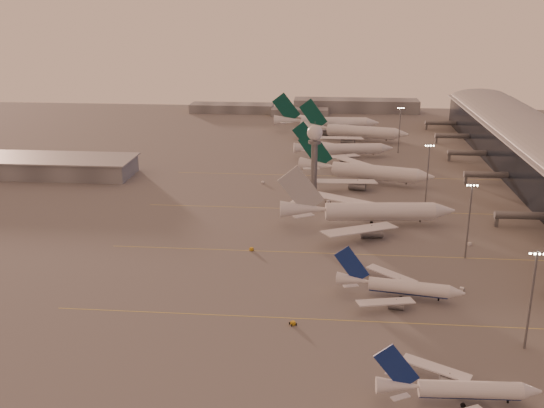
{
  "coord_description": "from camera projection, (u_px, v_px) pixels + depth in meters",
  "views": [
    {
      "loc": [
        10.51,
        -137.03,
        78.58
      ],
      "look_at": [
        -8.81,
        77.43,
        9.01
      ],
      "focal_mm": 42.0,
      "sensor_mm": 36.0,
      "label": 1
    }
  ],
  "objects": [
    {
      "name": "narrowbody_near",
      "position": [
        458.0,
        392.0,
        128.75
      ],
      "size": [
        34.19,
        27.27,
        13.35
      ],
      "color": "silver",
      "rests_on": "ground"
    },
    {
      "name": "narrowbody_mid",
      "position": [
        399.0,
        289.0,
        174.38
      ],
      "size": [
        35.54,
        28.14,
        13.97
      ],
      "color": "silver",
      "rests_on": "ground"
    },
    {
      "name": "distant_horizon",
      "position": [
        318.0,
        107.0,
        461.64
      ],
      "size": [
        165.0,
        37.5,
        9.0
      ],
      "color": "#5C5E63",
      "rests_on": "ground"
    },
    {
      "name": "gsv_truck_d",
      "position": [
        263.0,
        181.0,
        283.9
      ],
      "size": [
        3.53,
        5.94,
        2.26
      ],
      "color": "silver",
      "rests_on": "ground"
    },
    {
      "name": "gsv_tug_mid",
      "position": [
        293.0,
        323.0,
        160.48
      ],
      "size": [
        3.54,
        4.02,
        0.98
      ],
      "color": "#C49117",
      "rests_on": "ground"
    },
    {
      "name": "radar_tower",
      "position": [
        315.0,
        146.0,
        261.78
      ],
      "size": [
        6.4,
        6.4,
        31.1
      ],
      "color": "slate",
      "rests_on": "ground"
    },
    {
      "name": "gsv_tug_far",
      "position": [
        328.0,
        202.0,
        256.22
      ],
      "size": [
        4.2,
        4.2,
        1.06
      ],
      "color": "silver",
      "rests_on": "ground"
    },
    {
      "name": "widebody_white",
      "position": [
        368.0,
        215.0,
        230.23
      ],
      "size": [
        64.33,
        51.32,
        22.64
      ],
      "color": "silver",
      "rests_on": "ground"
    },
    {
      "name": "taxiway_markings",
      "position": [
        385.0,
        254.0,
        205.43
      ],
      "size": [
        180.0,
        185.25,
        0.02
      ],
      "color": "#D6C24B",
      "rests_on": "ground"
    },
    {
      "name": "greentail_c",
      "position": [
        354.0,
        134.0,
        368.49
      ],
      "size": [
        63.4,
        50.64,
        23.38
      ],
      "color": "silver",
      "rests_on": "ground"
    },
    {
      "name": "gsv_truck_b",
      "position": [
        464.0,
        288.0,
        178.6
      ],
      "size": [
        6.28,
        4.17,
        2.39
      ],
      "color": "silver",
      "rests_on": "ground"
    },
    {
      "name": "greentail_b",
      "position": [
        344.0,
        151.0,
        329.94
      ],
      "size": [
        52.56,
        42.18,
        19.15
      ],
      "color": "silver",
      "rests_on": "ground"
    },
    {
      "name": "ground",
      "position": [
        279.0,
        337.0,
        154.92
      ],
      "size": [
        700.0,
        700.0,
        0.0
      ],
      "primitive_type": "plane",
      "color": "#5B5858",
      "rests_on": "ground"
    },
    {
      "name": "greentail_a",
      "position": [
        365.0,
        174.0,
        283.57
      ],
      "size": [
        60.64,
        48.33,
        22.53
      ],
      "color": "silver",
      "rests_on": "ground"
    },
    {
      "name": "mast_a",
      "position": [
        531.0,
        296.0,
        145.74
      ],
      "size": [
        3.6,
        0.56,
        25.0
      ],
      "color": "slate",
      "rests_on": "ground"
    },
    {
      "name": "mast_c",
      "position": [
        428.0,
        171.0,
        250.68
      ],
      "size": [
        3.6,
        0.56,
        25.0
      ],
      "color": "slate",
      "rests_on": "ground"
    },
    {
      "name": "greentail_d",
      "position": [
        327.0,
        125.0,
        393.74
      ],
      "size": [
        66.11,
        53.39,
        24.01
      ],
      "color": "silver",
      "rests_on": "ground"
    },
    {
      "name": "gsv_truck_c",
      "position": [
        253.0,
        247.0,
        208.06
      ],
      "size": [
        5.17,
        5.24,
        2.19
      ],
      "color": "#C49117",
      "rests_on": "ground"
    },
    {
      "name": "mast_b",
      "position": [
        469.0,
        217.0,
        198.13
      ],
      "size": [
        3.6,
        0.56,
        25.0
      ],
      "color": "slate",
      "rests_on": "ground"
    },
    {
      "name": "mast_d",
      "position": [
        400.0,
        128.0,
        336.14
      ],
      "size": [
        3.6,
        0.56,
        25.0
      ],
      "color": "slate",
      "rests_on": "ground"
    },
    {
      "name": "hangar",
      "position": [
        47.0,
        166.0,
        296.52
      ],
      "size": [
        82.0,
        27.0,
        8.5
      ],
      "color": "#5C5E63",
      "rests_on": "ground"
    },
    {
      "name": "gsv_catering_b",
      "position": [
        470.0,
        240.0,
        211.93
      ],
      "size": [
        5.47,
        4.07,
        4.11
      ],
      "color": "silver",
      "rests_on": "ground"
    },
    {
      "name": "gsv_tug_hangar",
      "position": [
        416.0,
        174.0,
        297.12
      ],
      "size": [
        3.94,
        2.79,
        1.03
      ],
      "color": "#C49117",
      "rests_on": "ground"
    }
  ]
}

